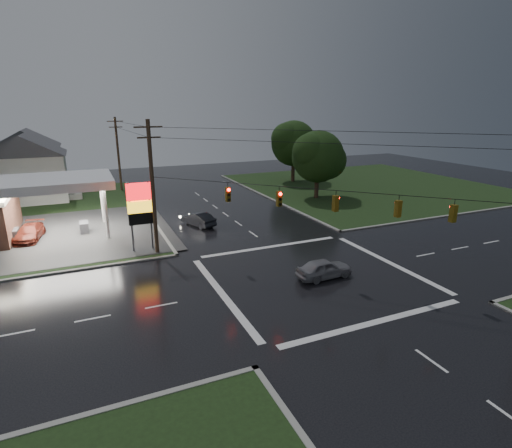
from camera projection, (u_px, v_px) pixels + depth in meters
name	position (u px, v px, depth m)	size (l,w,h in m)	color
ground	(313.00, 276.00, 29.16)	(120.00, 120.00, 0.00)	black
grass_ne	(368.00, 186.00, 62.00)	(36.00, 36.00, 0.08)	black
pylon_sign	(140.00, 205.00, 33.18)	(2.00, 0.35, 6.00)	#59595E
utility_pole_nw	(153.00, 186.00, 32.21)	(2.20, 0.32, 11.00)	#382619
utility_pole_n	(118.00, 153.00, 57.29)	(2.20, 0.32, 10.50)	#382619
traffic_signals	(317.00, 189.00, 27.31)	(26.87, 26.87, 1.47)	black
house_near	(27.00, 167.00, 51.42)	(11.05, 8.48, 8.60)	silver
house_far	(28.00, 157.00, 61.57)	(11.05, 8.48, 8.60)	silver
tree_ne_near	(319.00, 157.00, 52.34)	(7.99, 6.80, 8.98)	black
tree_ne_far	(295.00, 144.00, 63.85)	(8.46, 7.20, 9.80)	black
car_north	(198.00, 219.00, 41.33)	(1.49, 4.27, 1.41)	black
car_crossing	(324.00, 268.00, 28.77)	(1.67, 4.15, 1.41)	gray
car_pump	(29.00, 233.00, 36.90)	(1.97, 4.85, 1.41)	maroon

